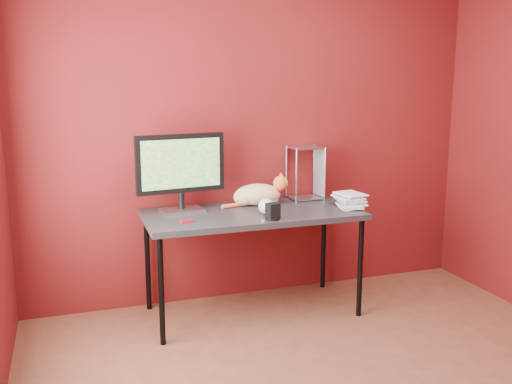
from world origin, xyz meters
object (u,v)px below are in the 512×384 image
object	(u,v)px
monitor	(181,169)
skull_mug	(266,206)
book_stack	(341,129)
desk	(252,218)
cat	(258,194)
speaker	(273,212)

from	to	relation	value
monitor	skull_mug	bearing A→B (deg)	-32.90
book_stack	desk	bearing A→B (deg)	172.81
desk	monitor	distance (m)	0.61
monitor	desk	bearing A→B (deg)	-24.64
desk	cat	distance (m)	0.24
desk	speaker	xyz separation A→B (m)	(0.06, -0.26, 0.10)
skull_mug	book_stack	world-z (taller)	book_stack
skull_mug	monitor	bearing A→B (deg)	138.36
desk	cat	world-z (taller)	cat
cat	speaker	distance (m)	0.44
desk	skull_mug	xyz separation A→B (m)	(0.07, -0.11, 0.11)
desk	skull_mug	bearing A→B (deg)	-59.14
skull_mug	book_stack	distance (m)	0.76
desk	cat	bearing A→B (deg)	59.47
monitor	speaker	size ratio (longest dim) A/B	5.65
cat	speaker	world-z (taller)	cat
cat	speaker	size ratio (longest dim) A/B	4.57
skull_mug	book_stack	bearing A→B (deg)	-13.14
cat	book_stack	xyz separation A→B (m)	(0.53, -0.26, 0.48)
desk	skull_mug	size ratio (longest dim) A/B	13.02
desk	skull_mug	distance (m)	0.17
monitor	book_stack	size ratio (longest dim) A/B	0.56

